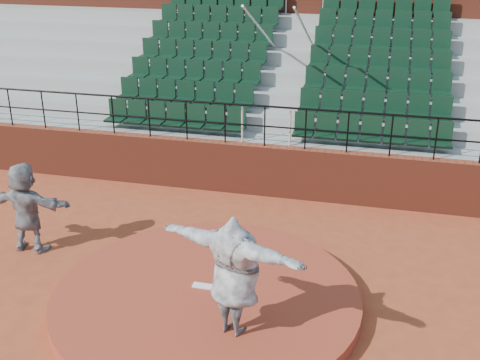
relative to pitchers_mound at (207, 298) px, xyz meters
name	(u,v)px	position (x,y,z in m)	size (l,w,h in m)	color
ground	(207,304)	(0.00, 0.00, -0.12)	(90.00, 90.00, 0.00)	#9D4023
pitchers_mound	(207,298)	(0.00, 0.00, 0.00)	(5.50, 5.50, 0.25)	#993722
pitching_rubber	(209,287)	(0.00, 0.15, 0.14)	(0.60, 0.15, 0.03)	white
boundary_wall	(264,170)	(0.00, 5.00, 0.53)	(24.00, 0.30, 1.30)	maroon
wall_railing	(265,117)	(0.00, 5.00, 1.90)	(24.04, 0.05, 1.03)	black
seating_deck	(289,101)	(0.00, 8.64, 1.33)	(24.00, 5.97, 4.63)	gray
press_box_facade	(310,13)	(0.00, 12.60, 3.43)	(24.00, 3.00, 7.10)	maroon
pitcher	(234,275)	(0.76, -0.94, 1.15)	(2.52, 0.69, 2.05)	black
fielder	(26,207)	(-4.15, 1.03, 0.85)	(1.80, 0.57, 1.94)	black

